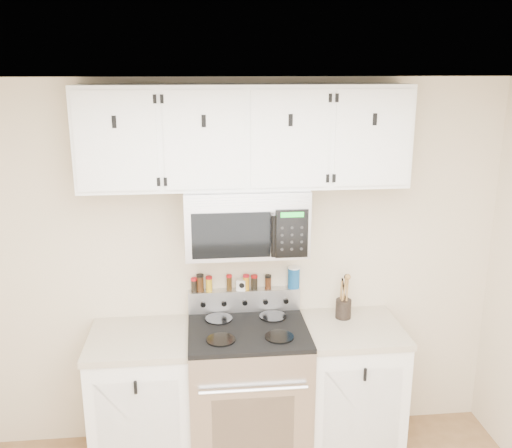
{
  "coord_description": "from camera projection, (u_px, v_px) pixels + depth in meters",
  "views": [
    {
      "loc": [
        -0.3,
        -1.88,
        2.57
      ],
      "look_at": [
        0.05,
        1.45,
        1.63
      ],
      "focal_mm": 40.0,
      "sensor_mm": 36.0,
      "label": 1
    }
  ],
  "objects": [
    {
      "name": "spice_jar_0",
      "position": [
        194.0,
        285.0,
        3.82
      ],
      "size": [
        0.04,
        0.04,
        0.1
      ],
      "color": "black",
      "rests_on": "range"
    },
    {
      "name": "base_cabinet_left",
      "position": [
        143.0,
        400.0,
        3.72
      ],
      "size": [
        0.64,
        0.62,
        0.92
      ],
      "color": "white",
      "rests_on": "floor"
    },
    {
      "name": "salt_canister",
      "position": [
        294.0,
        277.0,
        3.88
      ],
      "size": [
        0.08,
        0.08,
        0.15
      ],
      "color": "navy",
      "rests_on": "range"
    },
    {
      "name": "range",
      "position": [
        248.0,
        392.0,
        3.76
      ],
      "size": [
        0.76,
        0.65,
        1.1
      ],
      "color": "#B7B7BA",
      "rests_on": "floor"
    },
    {
      "name": "spice_jar_1",
      "position": [
        200.0,
        283.0,
        3.82
      ],
      "size": [
        0.05,
        0.05,
        0.12
      ],
      "color": "#391F0D",
      "rests_on": "range"
    },
    {
      "name": "utensil_crock",
      "position": [
        343.0,
        307.0,
        3.83
      ],
      "size": [
        0.1,
        0.1,
        0.31
      ],
      "color": "black",
      "rests_on": "base_cabinet_right"
    },
    {
      "name": "spice_jar_5",
      "position": [
        254.0,
        282.0,
        3.86
      ],
      "size": [
        0.05,
        0.05,
        0.1
      ],
      "color": "black",
      "rests_on": "range"
    },
    {
      "name": "upper_cabinets",
      "position": [
        245.0,
        136.0,
        3.46
      ],
      "size": [
        2.0,
        0.35,
        0.62
      ],
      "color": "white",
      "rests_on": "back_wall"
    },
    {
      "name": "base_cabinet_right",
      "position": [
        349.0,
        388.0,
        3.86
      ],
      "size": [
        0.64,
        0.62,
        0.92
      ],
      "color": "white",
      "rests_on": "floor"
    },
    {
      "name": "spice_jar_6",
      "position": [
        268.0,
        282.0,
        3.87
      ],
      "size": [
        0.04,
        0.04,
        0.1
      ],
      "color": "#3B1E0E",
      "rests_on": "range"
    },
    {
      "name": "spice_jar_4",
      "position": [
        246.0,
        282.0,
        3.85
      ],
      "size": [
        0.04,
        0.04,
        0.11
      ],
      "color": "#BE8116",
      "rests_on": "range"
    },
    {
      "name": "ceiling",
      "position": [
        286.0,
        88.0,
        1.85
      ],
      "size": [
        3.5,
        3.5,
        0.01
      ],
      "primitive_type": "cube",
      "color": "white",
      "rests_on": "back_wall"
    },
    {
      "name": "back_wall",
      "position": [
        244.0,
        267.0,
        3.86
      ],
      "size": [
        3.5,
        0.01,
        2.5
      ],
      "primitive_type": "cube",
      "color": "beige",
      "rests_on": "floor"
    },
    {
      "name": "kitchen_timer",
      "position": [
        241.0,
        285.0,
        3.85
      ],
      "size": [
        0.07,
        0.07,
        0.07
      ],
      "primitive_type": "cube",
      "rotation": [
        0.0,
        0.0,
        -0.34
      ],
      "color": "white",
      "rests_on": "range"
    },
    {
      "name": "microwave",
      "position": [
        246.0,
        220.0,
        3.57
      ],
      "size": [
        0.76,
        0.44,
        0.42
      ],
      "color": "#9E9EA3",
      "rests_on": "back_wall"
    },
    {
      "name": "spice_jar_2",
      "position": [
        209.0,
        284.0,
        3.83
      ],
      "size": [
        0.04,
        0.04,
        0.1
      ],
      "color": "gold",
      "rests_on": "range"
    },
    {
      "name": "spice_jar_3",
      "position": [
        229.0,
        282.0,
        3.84
      ],
      "size": [
        0.04,
        0.04,
        0.11
      ],
      "color": "#38250D",
      "rests_on": "range"
    }
  ]
}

